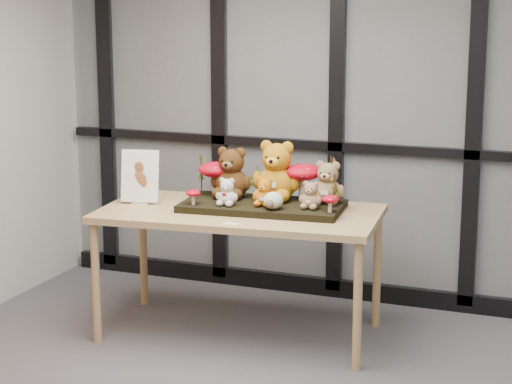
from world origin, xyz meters
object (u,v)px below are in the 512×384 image
at_px(mushroom_front_left, 193,196).
at_px(sign_holder, 140,178).
at_px(bear_beige_small, 311,193).
at_px(mushroom_front_right, 330,203).
at_px(diorama_tray, 263,206).
at_px(bear_small_yellow, 265,190).
at_px(display_table, 240,221).
at_px(mushroom_back_right, 303,180).
at_px(mushroom_back_left, 216,177).
at_px(bear_white_bow, 227,190).
at_px(plush_cream_hedgehog, 273,200).
at_px(bear_pooh_yellow, 277,167).
at_px(bear_brown_medium, 232,170).
at_px(bear_tan_back, 328,180).

relative_size(mushroom_front_left, sign_holder, 0.30).
bearing_deg(bear_beige_small, mushroom_front_right, -25.33).
bearing_deg(diorama_tray, bear_small_yellow, -66.56).
xyz_separation_m(display_table, mushroom_back_right, (0.32, 0.24, 0.23)).
relative_size(bear_small_yellow, mushroom_back_left, 0.82).
relative_size(bear_white_bow, plush_cream_hedgehog, 1.60).
height_order(bear_pooh_yellow, bear_brown_medium, bear_pooh_yellow).
xyz_separation_m(bear_pooh_yellow, bear_brown_medium, (-0.28, -0.05, -0.03)).
height_order(mushroom_back_right, sign_holder, sign_holder).
distance_m(bear_white_bow, bear_beige_small, 0.50).
bearing_deg(sign_holder, bear_beige_small, -9.46).
height_order(mushroom_back_left, mushroom_front_right, mushroom_back_left).
xyz_separation_m(mushroom_back_left, mushroom_front_right, (0.79, -0.18, -0.06)).
xyz_separation_m(bear_small_yellow, mushroom_back_right, (0.16, 0.24, 0.03)).
distance_m(bear_small_yellow, mushroom_front_right, 0.41).
relative_size(display_table, bear_beige_small, 9.72).
height_order(display_table, sign_holder, sign_holder).
bearing_deg(bear_brown_medium, mushroom_back_right, 5.92).
bearing_deg(plush_cream_hedgehog, bear_white_bow, 174.33).
xyz_separation_m(bear_tan_back, mushroom_front_left, (-0.73, -0.33, -0.09)).
xyz_separation_m(bear_beige_small, sign_holder, (-1.08, -0.07, 0.03)).
distance_m(bear_beige_small, plush_cream_hedgehog, 0.22).
xyz_separation_m(bear_pooh_yellow, mushroom_back_right, (0.15, 0.04, -0.08)).
relative_size(bear_brown_medium, bear_tan_back, 1.23).
distance_m(bear_beige_small, sign_holder, 1.08).
bearing_deg(sign_holder, mushroom_back_left, 13.33).
height_order(bear_tan_back, bear_beige_small, bear_tan_back).
relative_size(bear_tan_back, sign_holder, 0.84).
height_order(bear_white_bow, bear_beige_small, bear_white_bow).
height_order(bear_pooh_yellow, mushroom_front_left, bear_pooh_yellow).
xyz_separation_m(bear_tan_back, plush_cream_hedgehog, (-0.25, -0.27, -0.08)).
xyz_separation_m(bear_white_bow, mushroom_back_right, (0.37, 0.30, 0.03)).
relative_size(bear_tan_back, bear_beige_small, 1.57).
relative_size(bear_pooh_yellow, bear_tan_back, 1.41).
xyz_separation_m(bear_brown_medium, mushroom_front_left, (-0.14, -0.27, -0.12)).
relative_size(bear_brown_medium, bear_small_yellow, 1.81).
xyz_separation_m(plush_cream_hedgehog, mushroom_front_right, (0.33, 0.05, -0.00)).
height_order(bear_brown_medium, plush_cream_hedgehog, bear_brown_medium).
distance_m(bear_tan_back, sign_holder, 1.16).
height_order(bear_brown_medium, mushroom_back_right, bear_brown_medium).
distance_m(bear_white_bow, plush_cream_hedgehog, 0.29).
xyz_separation_m(bear_white_bow, sign_holder, (-0.59, 0.02, 0.02)).
distance_m(bear_pooh_yellow, sign_holder, 0.85).
bearing_deg(bear_small_yellow, mushroom_front_left, -169.37).
relative_size(bear_brown_medium, mushroom_front_left, 3.44).
xyz_separation_m(bear_brown_medium, mushroom_back_right, (0.43, 0.09, -0.05)).
bearing_deg(sign_holder, mushroom_back_right, 2.83).
bearing_deg(diorama_tray, display_table, -153.43).
height_order(display_table, bear_tan_back, bear_tan_back).
distance_m(bear_white_bow, mushroom_front_right, 0.62).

